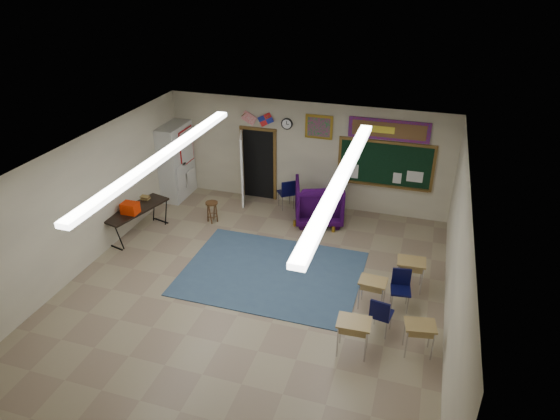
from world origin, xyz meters
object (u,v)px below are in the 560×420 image
(student_desk_front_left, at_px, (372,292))
(folding_table, at_px, (137,220))
(wooden_stool, at_px, (212,212))
(student_desk_front_right, at_px, (410,273))
(wingback_armchair, at_px, (319,201))

(student_desk_front_left, relative_size, folding_table, 0.35)
(folding_table, bearing_deg, wooden_stool, 52.21)
(student_desk_front_right, bearing_deg, wingback_armchair, 133.57)
(student_desk_front_right, distance_m, folding_table, 6.88)
(wingback_armchair, bearing_deg, student_desk_front_left, 102.98)
(student_desk_front_right, height_order, folding_table, folding_table)
(wingback_armchair, relative_size, folding_table, 0.67)
(wooden_stool, bearing_deg, student_desk_front_right, -15.73)
(wingback_armchair, xyz_separation_m, wooden_stool, (-2.72, -0.94, -0.28))
(student_desk_front_left, bearing_deg, wingback_armchair, 123.56)
(wooden_stool, bearing_deg, folding_table, -142.45)
(folding_table, height_order, wooden_stool, folding_table)
(wingback_armchair, xyz_separation_m, student_desk_front_left, (1.91, -3.31, -0.21))
(student_desk_front_right, bearing_deg, folding_table, 174.14)
(student_desk_front_left, distance_m, folding_table, 6.30)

